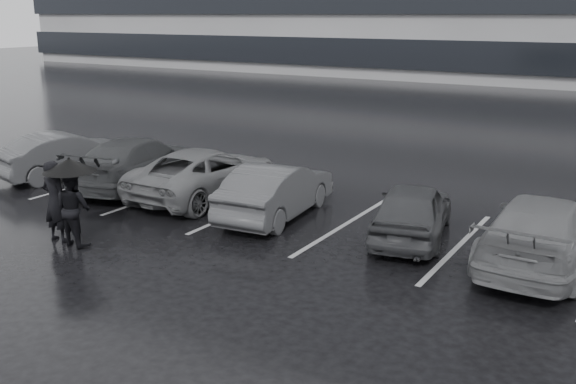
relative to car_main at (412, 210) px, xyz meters
The scene contains 11 objects.
ground 3.47m from the car_main, 132.42° to the right, with size 160.00×160.00×0.00m, color black.
car_main is the anchor object (origin of this frame).
car_west_a 3.49m from the car_main, behind, with size 1.44×4.13×1.36m, color #2B2B2E.
car_west_b 6.15m from the car_main, behind, with size 2.27×4.93×1.37m, color #4B4B4D.
car_west_c 8.57m from the car_main, behind, with size 2.03×5.00×1.45m, color black.
car_west_d 11.27m from the car_main, behind, with size 1.47×4.22×1.39m, color #2B2B2E.
car_east 2.82m from the car_main, ahead, with size 1.98×4.88×1.42m, color #4B4B4D.
pedestrian_left 7.97m from the car_main, 147.16° to the right, with size 0.68×0.44×1.85m, color black.
pedestrian_right 7.50m from the car_main, 145.19° to the right, with size 0.82×0.64×1.69m, color black.
umbrella 7.63m from the car_main, 146.34° to the right, with size 1.14×1.14×1.94m.
stall_stripes 3.17m from the car_main, behind, with size 19.72×5.00×0.00m.
Camera 1 is at (7.10, -10.73, 4.93)m, focal length 40.00 mm.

